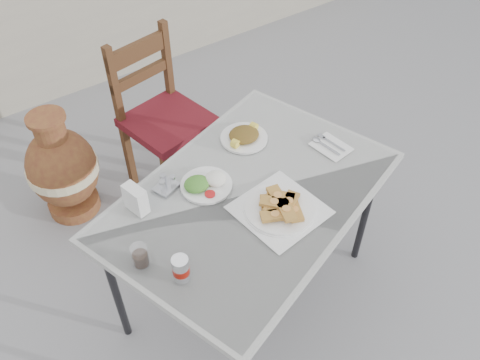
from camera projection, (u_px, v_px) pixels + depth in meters
ground at (267, 297)px, 2.73m from camera, size 80.00×80.00×0.00m
cafe_table at (250, 201)px, 2.24m from camera, size 1.49×1.23×0.78m
pide_plate at (280, 205)px, 2.10m from camera, size 0.37×0.37×0.07m
salad_rice_plate at (206, 183)px, 2.21m from camera, size 0.23×0.23×0.06m
salad_chopped_plate at (244, 136)px, 2.43m from camera, size 0.23×0.23×0.05m
soda_can at (181, 269)px, 1.85m from camera, size 0.06×0.06×0.11m
cola_glass at (140, 257)px, 1.91m from camera, size 0.07×0.07×0.09m
napkin_holder at (136, 199)px, 2.09m from camera, size 0.08×0.11×0.13m
condiment_caddy at (166, 184)px, 2.20m from camera, size 0.13×0.11×0.07m
cutlery_napkin at (329, 145)px, 2.41m from camera, size 0.16×0.19×0.01m
chair at (162, 116)px, 3.00m from camera, size 0.52×0.52×1.00m
terracotta_urn at (63, 169)px, 2.95m from camera, size 0.41×0.41×0.72m
back_wall at (65, 11)px, 3.75m from camera, size 6.00×0.25×1.20m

